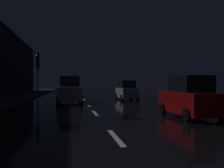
{
  "coord_description": "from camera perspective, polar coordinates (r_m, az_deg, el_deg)",
  "views": [
    {
      "loc": [
        -1.32,
        -3.86,
        1.58
      ],
      "look_at": [
        3.14,
        21.48,
        1.58
      ],
      "focal_mm": 38.09,
      "sensor_mm": 36.0,
      "label": 1
    }
  ],
  "objects": [
    {
      "name": "car_approaching_headlights",
      "position": [
        20.23,
        -10.1,
        -1.6
      ],
      "size": [
        2.03,
        4.4,
        2.22
      ],
      "rotation": [
        0.0,
        0.0,
        -1.57
      ],
      "color": "#A5A8AD",
      "rests_on": "ground"
    },
    {
      "name": "car_parked_right_near",
      "position": [
        11.96,
        18.15,
        -3.26
      ],
      "size": [
        1.81,
        3.91,
        1.97
      ],
      "rotation": [
        0.0,
        0.0,
        1.57
      ],
      "color": "maroon",
      "rests_on": "ground"
    },
    {
      "name": "car_parked_right_far",
      "position": [
        24.06,
        3.56,
        -1.67
      ],
      "size": [
        1.76,
        3.81,
        1.92
      ],
      "rotation": [
        0.0,
        0.0,
        1.57
      ],
      "color": "#A5A8AD",
      "rests_on": "ground"
    },
    {
      "name": "streetlamp_overhead",
      "position": [
        14.22,
        -24.57,
        11.67
      ],
      "size": [
        1.7,
        0.44,
        6.65
      ],
      "color": "#2D2D30",
      "rests_on": "ground"
    },
    {
      "name": "ground",
      "position": [
        28.43,
        -7.32,
        -3.2
      ],
      "size": [
        27.22,
        84.0,
        0.02
      ],
      "primitive_type": "cube",
      "color": "black"
    },
    {
      "name": "sidewalk_left",
      "position": [
        29.05,
        -22.1,
        -2.97
      ],
      "size": [
        4.4,
        84.0,
        0.15
      ],
      "primitive_type": "cube",
      "color": "#28282B",
      "rests_on": "ground"
    },
    {
      "name": "lane_centerline",
      "position": [
        22.16,
        -6.56,
        -4.07
      ],
      "size": [
        0.16,
        32.57,
        0.01
      ],
      "color": "beige",
      "rests_on": "ground"
    },
    {
      "name": "traffic_light_far_left",
      "position": [
        29.51,
        -17.39,
        4.47
      ],
      "size": [
        0.33,
        0.47,
        5.29
      ],
      "rotation": [
        0.0,
        0.0,
        -1.63
      ],
      "color": "#38383A",
      "rests_on": "ground"
    }
  ]
}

